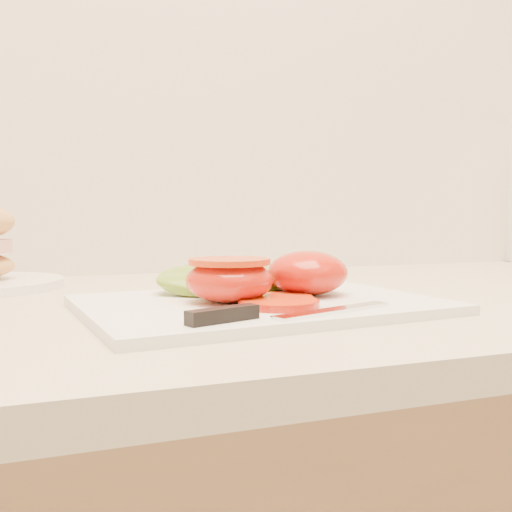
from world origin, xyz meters
name	(u,v)px	position (x,y,z in m)	size (l,w,h in m)	color
cutting_board	(259,304)	(-0.54, 1.59, 0.94)	(0.36, 0.26, 0.01)	silver
tomato_half_dome	(307,273)	(-0.48, 1.61, 0.96)	(0.09, 0.09, 0.05)	red
tomato_half_cut	(230,278)	(-0.58, 1.58, 0.96)	(0.09, 0.09, 0.04)	red
tomato_slice_0	(279,303)	(-0.54, 1.54, 0.94)	(0.08, 0.08, 0.01)	#D64A0E
tomato_slice_1	(280,299)	(-0.53, 1.57, 0.94)	(0.07, 0.07, 0.01)	#D64A0E
lettuce_leaf_0	(219,280)	(-0.57, 1.66, 0.95)	(0.15, 0.10, 0.03)	olive
lettuce_leaf_1	(252,279)	(-0.52, 1.67, 0.95)	(0.12, 0.09, 0.03)	olive
knife	(269,313)	(-0.57, 1.49, 0.94)	(0.21, 0.06, 0.01)	silver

